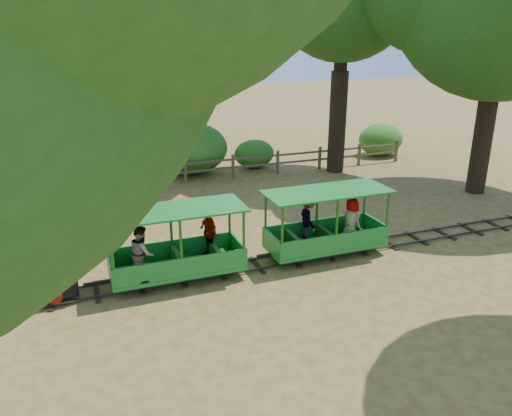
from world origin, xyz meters
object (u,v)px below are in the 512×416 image
object	(u,v)px
carriage_rear	(325,227)
fence	(209,167)
carriage_front	(175,251)
locomotive	(13,240)

from	to	relation	value
carriage_rear	fence	distance (m)	8.01
carriage_front	fence	world-z (taller)	carriage_front
locomotive	fence	world-z (taller)	locomotive
carriage_rear	carriage_front	bearing A→B (deg)	-179.04
carriage_rear	fence	world-z (taller)	carriage_rear
carriage_front	fence	xyz separation A→B (m)	(3.13, 8.02, -0.22)
carriage_front	carriage_rear	xyz separation A→B (m)	(4.10, 0.07, 0.01)
carriage_rear	locomotive	bearing A→B (deg)	179.98
fence	carriage_rear	bearing A→B (deg)	-83.05
fence	locomotive	bearing A→B (deg)	-129.51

